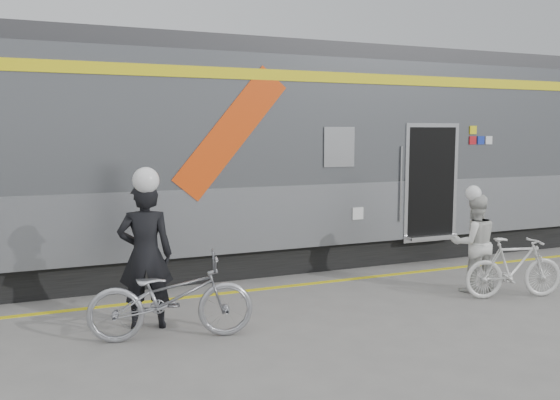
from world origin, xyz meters
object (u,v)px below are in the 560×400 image
man (145,255)px  bicycle_right (514,268)px  bicycle_left (171,297)px  woman (474,243)px

man → bicycle_right: size_ratio=1.22×
man → bicycle_left: size_ratio=0.95×
man → woman: (5.08, -0.25, -0.18)m
bicycle_left → bicycle_right: 5.19m
bicycle_left → man: bearing=31.8°
man → woman: size_ratio=1.23×
bicycle_right → man: bearing=96.1°
man → bicycle_left: 0.72m
man → bicycle_left: man is taller
bicycle_left → bicycle_right: size_ratio=1.28×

